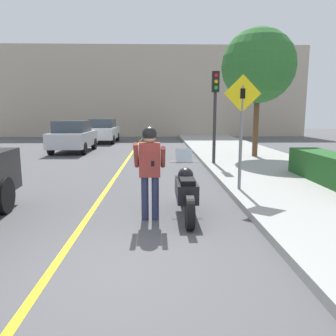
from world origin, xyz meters
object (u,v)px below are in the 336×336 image
object	(u,v)px
street_tree	(258,66)
parked_car_silver	(73,136)
crossing_sign	(242,122)
parked_car_white	(103,131)
traffic_light	(215,100)
motorcycle	(186,191)
person_biker	(150,163)

from	to	relation	value
street_tree	parked_car_silver	bearing A→B (deg)	160.38
parked_car_silver	street_tree	bearing A→B (deg)	-19.62
crossing_sign	parked_car_white	distance (m)	16.46
traffic_light	street_tree	bearing A→B (deg)	43.25
crossing_sign	parked_car_white	xyz separation A→B (m)	(-5.99, 15.30, -1.00)
parked_car_white	parked_car_silver	bearing A→B (deg)	-96.62
crossing_sign	parked_car_white	bearing A→B (deg)	111.37
crossing_sign	street_tree	xyz separation A→B (m)	(2.28, 6.48, 2.22)
traffic_light	parked_car_silver	xyz separation A→B (m)	(-6.73, 5.24, -1.71)
motorcycle	street_tree	world-z (taller)	street_tree
person_biker	traffic_light	world-z (taller)	traffic_light
motorcycle	crossing_sign	xyz separation A→B (m)	(1.49, 1.66, 1.35)
person_biker	parked_car_white	distance (m)	17.64
motorcycle	person_biker	xyz separation A→B (m)	(-0.72, -0.27, 0.62)
motorcycle	person_biker	bearing A→B (deg)	-159.63
street_tree	parked_car_white	xyz separation A→B (m)	(-8.27, 8.83, -3.22)
motorcycle	street_tree	distance (m)	9.65
motorcycle	street_tree	size ratio (longest dim) A/B	0.41
person_biker	parked_car_silver	bearing A→B (deg)	110.93
person_biker	street_tree	world-z (taller)	street_tree
motorcycle	person_biker	world-z (taller)	person_biker
crossing_sign	street_tree	distance (m)	7.22
crossing_sign	parked_car_white	size ratio (longest dim) A/B	0.67
person_biker	parked_car_white	bearing A→B (deg)	102.36
traffic_light	parked_car_silver	bearing A→B (deg)	142.06
person_biker	traffic_light	distance (m)	6.89
person_biker	crossing_sign	size ratio (longest dim) A/B	0.64
crossing_sign	parked_car_white	world-z (taller)	crossing_sign
parked_car_silver	traffic_light	bearing A→B (deg)	-37.94
motorcycle	parked_car_white	xyz separation A→B (m)	(-4.49, 16.96, 0.35)
motorcycle	person_biker	size ratio (longest dim) A/B	1.25
motorcycle	parked_car_white	distance (m)	17.55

